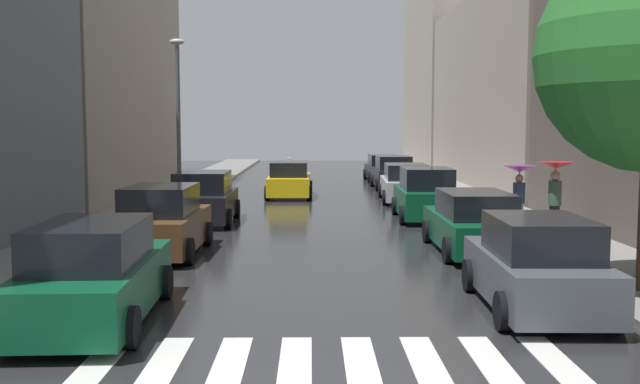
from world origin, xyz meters
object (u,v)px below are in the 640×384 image
object	(u,v)px
parked_car_left_third	(204,199)
parked_car_right_fourth	(406,184)
parked_car_left_second	(162,223)
pedestrian_foreground	(519,183)
parked_car_right_nearest	(537,267)
pedestrian_by_kerb	(555,182)
parked_car_right_fifth	(393,173)
taxi_midroad	(289,180)
parked_car_left_nearest	(94,275)
parked_car_right_third	(426,196)
parked_car_right_second	(473,224)
lamp_post_left	(178,108)
parked_car_right_sixth	(383,169)

from	to	relation	value
parked_car_left_third	parked_car_right_fourth	size ratio (longest dim) A/B	0.87
parked_car_left_second	pedestrian_foreground	xyz separation A→B (m)	(9.99, 3.32, 0.72)
parked_car_right_nearest	pedestrian_by_kerb	distance (m)	8.19
parked_car_right_fifth	parked_car_right_nearest	bearing A→B (deg)	178.78
parked_car_left_second	parked_car_right_nearest	size ratio (longest dim) A/B	1.01
taxi_midroad	parked_car_left_nearest	bearing A→B (deg)	173.45
parked_car_right_third	parked_car_left_second	bearing A→B (deg)	132.17
parked_car_right_second	lamp_post_left	distance (m)	14.71
taxi_midroad	pedestrian_by_kerb	world-z (taller)	pedestrian_by_kerb
parked_car_left_nearest	taxi_midroad	distance (m)	21.28
parked_car_left_third	parked_car_right_fifth	world-z (taller)	parked_car_left_third
parked_car_right_second	taxi_midroad	size ratio (longest dim) A/B	1.01
parked_car_right_nearest	pedestrian_foreground	xyz separation A→B (m)	(2.25, 8.92, 0.75)
parked_car_left_nearest	parked_car_left_third	size ratio (longest dim) A/B	1.12
parked_car_right_third	taxi_midroad	xyz separation A→B (m)	(-4.97, 8.06, -0.07)
parked_car_right_sixth	pedestrian_by_kerb	world-z (taller)	pedestrian_by_kerb
parked_car_right_second	parked_car_left_third	bearing A→B (deg)	53.43
parked_car_right_third	pedestrian_by_kerb	xyz separation A→B (m)	(2.88, -4.73, 0.83)
parked_car_left_second	parked_car_right_sixth	world-z (taller)	parked_car_left_second
parked_car_right_second	taxi_midroad	world-z (taller)	taxi_midroad
parked_car_right_fourth	pedestrian_foreground	size ratio (longest dim) A/B	2.53
parked_car_right_second	parked_car_right_third	distance (m)	6.52
parked_car_left_second	lamp_post_left	size ratio (longest dim) A/B	0.65
parked_car_right_fifth	taxi_midroad	xyz separation A→B (m)	(-5.23, -4.24, -0.03)
parked_car_left_third	taxi_midroad	world-z (taller)	taxi_midroad
taxi_midroad	pedestrian_foreground	world-z (taller)	pedestrian_foreground
parked_car_left_second	parked_car_left_third	xyz separation A→B (m)	(0.16, 5.97, -0.01)
parked_car_left_second	parked_car_right_fifth	size ratio (longest dim) A/B	1.02
parked_car_left_nearest	taxi_midroad	xyz separation A→B (m)	(2.59, 21.12, -0.03)
parked_car_right_nearest	parked_car_right_second	world-z (taller)	parked_car_right_nearest
parked_car_right_second	parked_car_right_third	world-z (taller)	parked_car_right_third
parked_car_left_second	parked_car_right_fifth	distance (m)	20.65
parked_car_left_second	parked_car_right_sixth	xyz separation A→B (m)	(7.98, 24.24, -0.08)
parked_car_right_nearest	pedestrian_foreground	world-z (taller)	pedestrian_foreground
parked_car_left_third	parked_car_right_third	bearing A→B (deg)	-84.48
parked_car_left_second	taxi_midroad	bearing A→B (deg)	-9.58
parked_car_left_second	parked_car_right_second	distance (m)	7.93
parked_car_right_third	pedestrian_by_kerb	distance (m)	5.60
parked_car_right_fourth	parked_car_right_fifth	size ratio (longest dim) A/B	1.17
parked_car_left_third	parked_car_right_nearest	bearing A→B (deg)	-147.03
parked_car_right_sixth	pedestrian_foreground	size ratio (longest dim) A/B	2.20
parked_car_right_fifth	taxi_midroad	distance (m)	6.73
parked_car_left_second	parked_car_right_fourth	distance (m)	14.98
parked_car_right_second	parked_car_right_sixth	distance (m)	24.02
pedestrian_foreground	lamp_post_left	world-z (taller)	lamp_post_left
pedestrian_foreground	lamp_post_left	size ratio (longest dim) A/B	0.29
pedestrian_by_kerb	taxi_midroad	bearing A→B (deg)	63.40
taxi_midroad	pedestrian_foreground	size ratio (longest dim) A/B	2.41
parked_car_left_third	parked_car_right_fifth	bearing A→B (deg)	-31.21
parked_car_right_fifth	parked_car_left_third	bearing A→B (deg)	148.43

